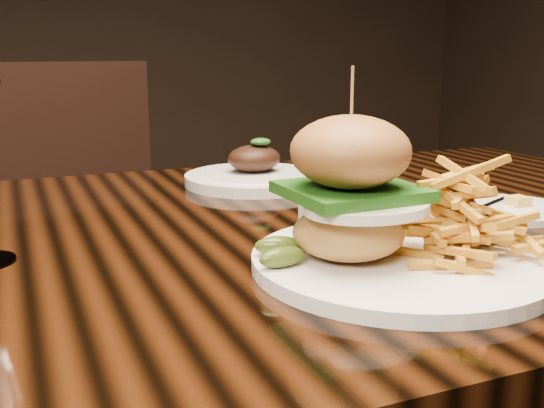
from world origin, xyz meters
name	(u,v)px	position (x,y,z in m)	size (l,w,h in m)	color
dining_table	(236,281)	(0.00, 0.00, 0.67)	(1.60, 0.90, 0.75)	black
burger_plate	(402,215)	(0.10, -0.22, 0.81)	(0.32, 0.32, 0.21)	white
side_saucer	(511,209)	(0.39, -0.08, 0.76)	(0.16, 0.16, 0.02)	white
ramekin	(331,217)	(0.11, -0.06, 0.77)	(0.06, 0.06, 0.03)	white
far_dish	(254,175)	(0.12, 0.25, 0.77)	(0.24, 0.24, 0.08)	white
chair_far	(89,225)	(-0.09, 0.89, 0.54)	(0.56, 0.57, 0.95)	black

